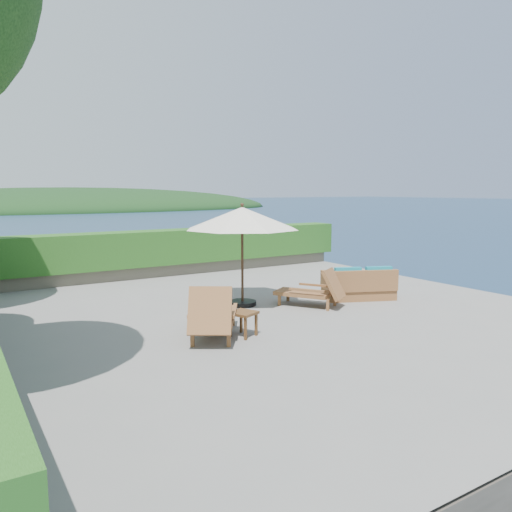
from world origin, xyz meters
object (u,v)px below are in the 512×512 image
patio_umbrella (242,219)px  lounge_right (313,290)px  wicker_loveseat (359,286)px  lounge_left (213,315)px  side_table (243,316)px

patio_umbrella → lounge_right: patio_umbrella is taller
wicker_loveseat → lounge_left: bearing=-144.8°
lounge_left → wicker_loveseat: size_ratio=1.01×
patio_umbrella → lounge_left: 2.92m
lounge_left → wicker_loveseat: (4.33, 0.97, -0.10)m
side_table → wicker_loveseat: wicker_loveseat is taller
patio_umbrella → lounge_right: size_ratio=1.77×
lounge_right → side_table: size_ratio=2.90×
lounge_left → wicker_loveseat: lounge_left is taller
patio_umbrella → wicker_loveseat: 3.22m
lounge_left → side_table: size_ratio=3.33×
lounge_left → lounge_right: bearing=50.4°
patio_umbrella → lounge_left: size_ratio=1.54×
lounge_left → side_table: lounge_left is taller
lounge_left → side_table: bearing=12.3°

